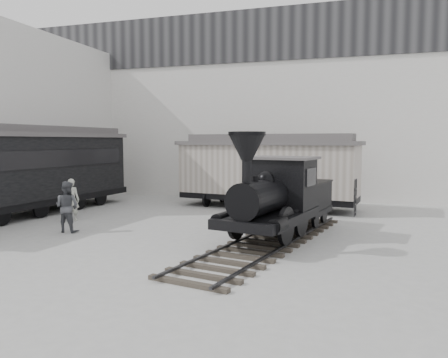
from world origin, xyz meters
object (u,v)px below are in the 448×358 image
(boxcar, at_px, (267,169))
(passenger_coach, at_px, (11,171))
(visitor_a, at_px, (72,200))
(visitor_b, at_px, (67,207))
(locomotive, at_px, (277,202))

(boxcar, xyz_separation_m, passenger_coach, (-10.25, -6.25, 0.13))
(passenger_coach, relative_size, visitor_a, 7.94)
(visitor_a, height_order, visitor_b, visitor_b)
(visitor_a, relative_size, visitor_b, 0.95)
(boxcar, height_order, visitor_b, boxcar)
(passenger_coach, bearing_deg, visitor_a, 9.61)
(boxcar, distance_m, visitor_a, 9.55)
(locomotive, bearing_deg, visitor_a, -174.29)
(visitor_b, bearing_deg, boxcar, -128.18)
(passenger_coach, distance_m, visitor_a, 3.17)
(boxcar, height_order, visitor_a, boxcar)
(passenger_coach, bearing_deg, locomotive, 1.96)
(visitor_a, bearing_deg, locomotive, 157.95)
(locomotive, xyz_separation_m, boxcar, (-1.77, 6.96, 0.65))
(boxcar, height_order, passenger_coach, passenger_coach)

